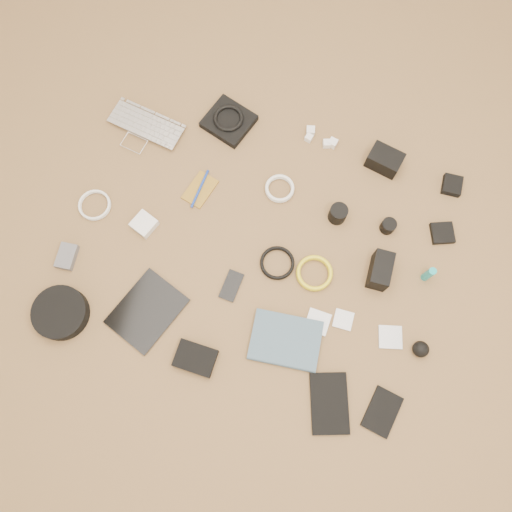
% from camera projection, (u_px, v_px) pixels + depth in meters
% --- Properties ---
extents(laptop, '(0.33, 0.27, 0.02)m').
position_uv_depth(laptop, '(141.00, 133.00, 1.94)').
color(laptop, silver).
rests_on(laptop, ground).
extents(headphone_pouch, '(0.22, 0.21, 0.03)m').
position_uv_depth(headphone_pouch, '(229.00, 121.00, 1.95)').
color(headphone_pouch, black).
rests_on(headphone_pouch, ground).
extents(headphones, '(0.14, 0.14, 0.01)m').
position_uv_depth(headphones, '(228.00, 118.00, 1.93)').
color(headphones, black).
rests_on(headphones, headphone_pouch).
extents(charger_a, '(0.04, 0.04, 0.03)m').
position_uv_depth(charger_a, '(310.00, 131.00, 1.94)').
color(charger_a, white).
rests_on(charger_a, ground).
extents(charger_b, '(0.03, 0.03, 0.02)m').
position_uv_depth(charger_b, '(309.00, 138.00, 1.93)').
color(charger_b, white).
rests_on(charger_b, ground).
extents(charger_c, '(0.04, 0.04, 0.03)m').
position_uv_depth(charger_c, '(333.00, 143.00, 1.92)').
color(charger_c, white).
rests_on(charger_c, ground).
extents(charger_d, '(0.03, 0.03, 0.03)m').
position_uv_depth(charger_d, '(327.00, 144.00, 1.92)').
color(charger_d, white).
rests_on(charger_d, ground).
extents(dslr_camera, '(0.14, 0.12, 0.07)m').
position_uv_depth(dslr_camera, '(385.00, 160.00, 1.88)').
color(dslr_camera, black).
rests_on(dslr_camera, ground).
extents(lens_pouch, '(0.07, 0.08, 0.03)m').
position_uv_depth(lens_pouch, '(452.00, 185.00, 1.87)').
color(lens_pouch, black).
rests_on(lens_pouch, ground).
extents(notebook_olive, '(0.12, 0.15, 0.01)m').
position_uv_depth(notebook_olive, '(200.00, 190.00, 1.88)').
color(notebook_olive, olive).
rests_on(notebook_olive, ground).
extents(pen_blue, '(0.03, 0.16, 0.01)m').
position_uv_depth(pen_blue, '(200.00, 189.00, 1.87)').
color(pen_blue, '#123198').
rests_on(pen_blue, notebook_olive).
extents(cable_white_a, '(0.13, 0.13, 0.01)m').
position_uv_depth(cable_white_a, '(280.00, 189.00, 1.88)').
color(cable_white_a, white).
rests_on(cable_white_a, ground).
extents(lens_a, '(0.08, 0.08, 0.07)m').
position_uv_depth(lens_a, '(338.00, 214.00, 1.82)').
color(lens_a, black).
rests_on(lens_a, ground).
extents(lens_b, '(0.07, 0.07, 0.05)m').
position_uv_depth(lens_b, '(388.00, 226.00, 1.82)').
color(lens_b, black).
rests_on(lens_b, ground).
extents(card_reader, '(0.10, 0.10, 0.02)m').
position_uv_depth(card_reader, '(442.00, 233.00, 1.83)').
color(card_reader, black).
rests_on(card_reader, ground).
extents(power_brick, '(0.10, 0.10, 0.03)m').
position_uv_depth(power_brick, '(144.00, 224.00, 1.83)').
color(power_brick, white).
rests_on(power_brick, ground).
extents(cable_white_b, '(0.13, 0.13, 0.01)m').
position_uv_depth(cable_white_b, '(95.00, 206.00, 1.86)').
color(cable_white_b, white).
rests_on(cable_white_b, ground).
extents(cable_black, '(0.13, 0.13, 0.01)m').
position_uv_depth(cable_black, '(277.00, 263.00, 1.80)').
color(cable_black, black).
rests_on(cable_black, ground).
extents(cable_yellow, '(0.13, 0.13, 0.01)m').
position_uv_depth(cable_yellow, '(314.00, 274.00, 1.79)').
color(cable_yellow, yellow).
rests_on(cable_yellow, ground).
extents(flash, '(0.07, 0.13, 0.09)m').
position_uv_depth(flash, '(380.00, 270.00, 1.75)').
color(flash, black).
rests_on(flash, ground).
extents(lens_cleaner, '(0.03, 0.03, 0.09)m').
position_uv_depth(lens_cleaner, '(429.00, 274.00, 1.74)').
color(lens_cleaner, teal).
rests_on(lens_cleaner, ground).
extents(battery_charger, '(0.06, 0.10, 0.03)m').
position_uv_depth(battery_charger, '(67.00, 256.00, 1.80)').
color(battery_charger, '#545459').
rests_on(battery_charger, ground).
extents(tablet, '(0.28, 0.30, 0.01)m').
position_uv_depth(tablet, '(147.00, 311.00, 1.75)').
color(tablet, black).
rests_on(tablet, ground).
extents(phone, '(0.07, 0.12, 0.01)m').
position_uv_depth(phone, '(231.00, 286.00, 1.78)').
color(phone, black).
rests_on(phone, ground).
extents(filter_case_left, '(0.09, 0.09, 0.01)m').
position_uv_depth(filter_case_left, '(318.00, 322.00, 1.74)').
color(filter_case_left, silver).
rests_on(filter_case_left, ground).
extents(filter_case_mid, '(0.07, 0.07, 0.01)m').
position_uv_depth(filter_case_mid, '(343.00, 320.00, 1.74)').
color(filter_case_mid, silver).
rests_on(filter_case_mid, ground).
extents(filter_case_right, '(0.09, 0.09, 0.01)m').
position_uv_depth(filter_case_right, '(390.00, 337.00, 1.72)').
color(filter_case_right, silver).
rests_on(filter_case_right, ground).
extents(air_blower, '(0.07, 0.07, 0.06)m').
position_uv_depth(air_blower, '(421.00, 349.00, 1.69)').
color(air_blower, black).
rests_on(air_blower, ground).
extents(headphone_case, '(0.23, 0.23, 0.05)m').
position_uv_depth(headphone_case, '(61.00, 313.00, 1.73)').
color(headphone_case, black).
rests_on(headphone_case, ground).
extents(drive_case, '(0.14, 0.11, 0.03)m').
position_uv_depth(drive_case, '(195.00, 358.00, 1.69)').
color(drive_case, black).
rests_on(drive_case, ground).
extents(paperback, '(0.24, 0.18, 0.02)m').
position_uv_depth(paperback, '(281.00, 366.00, 1.69)').
color(paperback, '#3E5669').
rests_on(paperback, ground).
extents(notebook_black_a, '(0.17, 0.22, 0.01)m').
position_uv_depth(notebook_black_a, '(329.00, 403.00, 1.66)').
color(notebook_black_a, black).
rests_on(notebook_black_a, ground).
extents(notebook_black_b, '(0.13, 0.16, 0.01)m').
position_uv_depth(notebook_black_b, '(382.00, 412.00, 1.65)').
color(notebook_black_b, black).
rests_on(notebook_black_b, ground).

